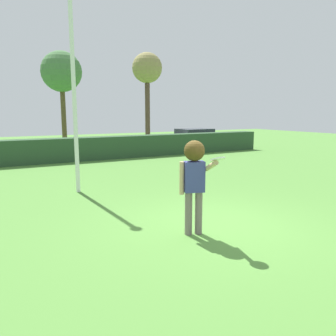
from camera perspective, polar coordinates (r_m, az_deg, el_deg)
ground_plane at (r=7.11m, az=7.59°, el=-9.77°), size 60.00×60.00×0.00m
person at (r=6.33m, az=4.46°, el=-0.83°), size 0.54×0.84×1.82m
frisbee at (r=5.86m, az=8.41°, el=1.53°), size 0.26×0.25×0.11m
lamppost at (r=10.11m, az=-15.71°, el=13.90°), size 0.24×0.24×5.72m
hedge_row at (r=16.84m, az=-15.23°, el=3.08°), size 22.02×0.90×1.12m
parked_car_white at (r=22.35m, az=4.51°, el=5.21°), size 4.29×1.99×1.25m
bare_elm_tree at (r=25.12m, az=-3.56°, el=16.19°), size 2.15×2.15×6.53m
birch_tree at (r=26.77m, az=-17.59°, el=15.18°), size 2.95×2.95×6.74m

